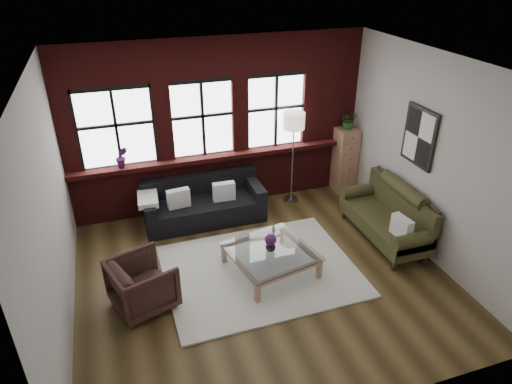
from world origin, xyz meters
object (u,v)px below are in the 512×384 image
object	(u,v)px
armchair	(143,284)
vintage_settee	(385,214)
coffee_table	(270,261)
drawer_chest	(345,160)
dark_sofa	(204,201)
vase	(270,246)
floor_lamp	(293,155)

from	to	relation	value
armchair	vintage_settee	bearing A→B (deg)	-102.65
coffee_table	drawer_chest	world-z (taller)	drawer_chest
vintage_settee	armchair	xyz separation A→B (m)	(-4.08, -0.39, -0.13)
dark_sofa	vase	size ratio (longest dim) A/B	13.42
drawer_chest	dark_sofa	bearing A→B (deg)	-174.50
vintage_settee	coffee_table	size ratio (longest dim) A/B	1.58
vintage_settee	vase	world-z (taller)	vintage_settee
dark_sofa	vintage_settee	xyz separation A→B (m)	(2.78, -1.60, 0.11)
armchair	drawer_chest	xyz separation A→B (m)	(4.31, 2.28, 0.29)
armchair	vase	distance (m)	1.95
drawer_chest	armchair	bearing A→B (deg)	-152.19
vase	coffee_table	bearing A→B (deg)	-123.69
armchair	coffee_table	bearing A→B (deg)	-103.37
vintage_settee	vase	distance (m)	2.15
dark_sofa	armchair	xyz separation A→B (m)	(-1.31, -1.99, -0.02)
floor_lamp	coffee_table	bearing A→B (deg)	-120.26
coffee_table	vase	distance (m)	0.28
dark_sofa	armchair	world-z (taller)	dark_sofa
vintage_settee	vase	size ratio (longest dim) A/B	11.73
drawer_chest	vase	bearing A→B (deg)	-138.28
floor_lamp	vase	bearing A→B (deg)	-120.26
floor_lamp	vintage_settee	bearing A→B (deg)	-61.42
vintage_settee	armchair	bearing A→B (deg)	-174.54
dark_sofa	drawer_chest	world-z (taller)	drawer_chest
vase	floor_lamp	bearing A→B (deg)	59.74
floor_lamp	dark_sofa	bearing A→B (deg)	-174.18
dark_sofa	coffee_table	size ratio (longest dim) A/B	1.81
dark_sofa	vase	distance (m)	1.93
vase	floor_lamp	world-z (taller)	floor_lamp
drawer_chest	vintage_settee	bearing A→B (deg)	-96.96
drawer_chest	floor_lamp	distance (m)	1.25
armchair	drawer_chest	distance (m)	4.89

